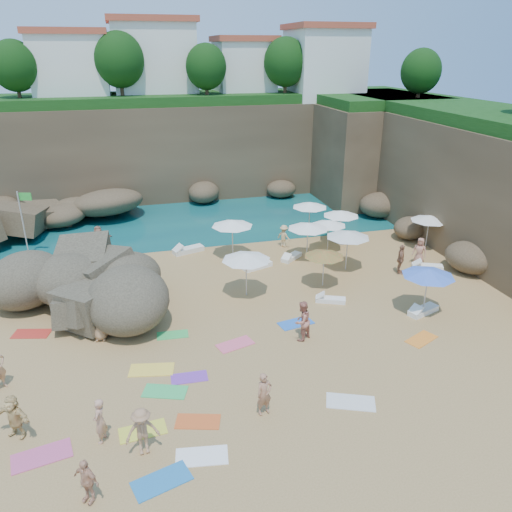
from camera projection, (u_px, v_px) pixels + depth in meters
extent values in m
plane|color=tan|center=(233.00, 319.00, 24.80)|extent=(120.00, 120.00, 0.00)
plane|color=#0C4751|center=(170.00, 179.00, 51.55)|extent=(120.00, 120.00, 0.00)
cube|color=brown|center=(195.00, 147.00, 46.02)|extent=(44.00, 8.00, 8.00)
cube|color=brown|center=(472.00, 179.00, 34.92)|extent=(8.00, 30.00, 8.00)
cube|color=brown|center=(367.00, 149.00, 45.14)|extent=(10.00, 12.00, 8.00)
cube|color=white|center=(71.00, 70.00, 41.93)|extent=(6.00, 5.00, 5.50)
cube|color=#B2472D|center=(66.00, 31.00, 40.78)|extent=(6.48, 5.40, 0.50)
cube|color=white|center=(154.00, 63.00, 44.30)|extent=(7.00, 6.00, 6.50)
cube|color=#B2472D|center=(151.00, 20.00, 42.95)|extent=(7.56, 6.48, 0.50)
cube|color=white|center=(244.00, 71.00, 45.60)|extent=(5.00, 5.00, 5.00)
cube|color=#B2472D|center=(244.00, 39.00, 44.54)|extent=(5.40, 5.40, 0.50)
cube|color=white|center=(324.00, 66.00, 45.29)|extent=(6.00, 6.00, 6.00)
cube|color=#B2472D|center=(326.00, 26.00, 44.04)|extent=(6.48, 6.48, 0.50)
sphere|color=#11380F|center=(14.00, 66.00, 39.02)|extent=(3.60, 3.60, 3.60)
sphere|color=#11380F|center=(119.00, 60.00, 40.78)|extent=(4.05, 4.05, 4.05)
sphere|color=#11380F|center=(206.00, 67.00, 41.77)|extent=(3.42, 3.42, 3.42)
sphere|color=#11380F|center=(286.00, 62.00, 43.31)|extent=(3.78, 3.78, 3.78)
sphere|color=#11380F|center=(421.00, 71.00, 39.43)|extent=(3.15, 3.15, 3.15)
cylinder|color=white|center=(7.00, 157.00, 46.82)|extent=(0.10, 0.10, 6.00)
cylinder|color=silver|center=(23.00, 225.00, 31.43)|extent=(0.09, 0.09, 4.34)
cube|color=green|center=(25.00, 197.00, 30.83)|extent=(0.74, 0.27, 0.49)
cylinder|color=silver|center=(233.00, 240.00, 31.83)|extent=(0.07, 0.07, 2.35)
cone|color=white|center=(232.00, 223.00, 31.40)|extent=(2.64, 2.64, 0.40)
cylinder|color=silver|center=(309.00, 219.00, 35.87)|extent=(0.07, 0.07, 2.24)
cone|color=white|center=(310.00, 205.00, 35.46)|extent=(2.51, 2.51, 0.38)
cylinder|color=silver|center=(340.00, 228.00, 34.19)|extent=(0.06, 0.06, 2.19)
cone|color=white|center=(341.00, 213.00, 33.79)|extent=(2.45, 2.45, 0.37)
cylinder|color=silver|center=(427.00, 233.00, 33.27)|extent=(0.06, 0.06, 2.18)
cone|color=white|center=(429.00, 218.00, 32.87)|extent=(2.45, 2.45, 0.37)
cylinder|color=silver|center=(328.00, 237.00, 32.79)|extent=(0.06, 0.06, 2.03)
cone|color=white|center=(329.00, 223.00, 32.42)|extent=(2.28, 2.28, 0.35)
cylinder|color=silver|center=(323.00, 269.00, 27.93)|extent=(0.06, 0.06, 2.03)
cone|color=#E64428|center=(324.00, 254.00, 27.56)|extent=(2.27, 2.27, 0.35)
cylinder|color=silver|center=(347.00, 251.00, 30.01)|extent=(0.07, 0.07, 2.33)
cone|color=silver|center=(348.00, 234.00, 29.58)|extent=(2.62, 2.62, 0.40)
cylinder|color=silver|center=(307.00, 242.00, 31.51)|extent=(0.07, 0.07, 2.29)
cone|color=white|center=(308.00, 226.00, 31.09)|extent=(2.57, 2.57, 0.39)
cylinder|color=silver|center=(246.00, 276.00, 26.80)|extent=(0.07, 0.07, 2.35)
cone|color=white|center=(246.00, 256.00, 26.37)|extent=(2.64, 2.64, 0.40)
cylinder|color=silver|center=(426.00, 292.00, 24.99)|extent=(0.07, 0.07, 2.32)
cone|color=#416BDE|center=(429.00, 272.00, 24.57)|extent=(2.60, 2.60, 0.40)
cube|color=white|center=(188.00, 250.00, 32.91)|extent=(2.16, 1.29, 0.32)
cube|color=white|center=(257.00, 266.00, 30.56)|extent=(1.98, 1.22, 0.29)
cube|color=white|center=(292.00, 257.00, 31.85)|extent=(1.65, 1.48, 0.26)
cube|color=white|center=(330.00, 300.00, 26.48)|extent=(1.65, 1.12, 0.24)
cube|color=white|center=(427.00, 267.00, 30.42)|extent=(1.89, 1.26, 0.28)
cube|color=white|center=(423.00, 311.00, 25.36)|extent=(1.86, 1.15, 0.28)
cube|color=#2173B5|center=(162.00, 481.00, 15.53)|extent=(1.98, 1.38, 0.03)
cube|color=#CC4F7F|center=(42.00, 456.00, 16.48)|extent=(2.03, 1.30, 0.03)
cube|color=#DD5822|center=(198.00, 421.00, 18.01)|extent=(1.76, 1.22, 0.03)
cube|color=#35BA5E|center=(165.00, 392.00, 19.57)|extent=(1.90, 1.39, 0.03)
cube|color=yellow|center=(143.00, 431.00, 17.56)|extent=(1.70, 0.96, 0.03)
cube|color=white|center=(202.00, 456.00, 16.47)|extent=(1.84, 1.11, 0.03)
cube|color=purple|center=(189.00, 378.00, 20.41)|extent=(1.52, 0.81, 0.03)
cube|color=red|center=(32.00, 334.00, 23.54)|extent=(1.86, 1.24, 0.03)
cube|color=blue|center=(296.00, 323.00, 24.44)|extent=(1.83, 1.15, 0.03)
cube|color=#EE5C79|center=(235.00, 344.00, 22.70)|extent=(1.83, 1.27, 0.03)
cube|color=orange|center=(421.00, 339.00, 23.10)|extent=(1.76, 1.38, 0.03)
cube|color=green|center=(173.00, 335.00, 23.45)|extent=(1.50, 0.82, 0.03)
cube|color=yellow|center=(152.00, 370.00, 20.90)|extent=(1.98, 1.26, 0.03)
cube|color=silver|center=(351.00, 402.00, 18.98)|extent=(2.05, 1.56, 0.03)
imported|color=#BF735F|center=(302.00, 321.00, 22.76)|extent=(1.18, 1.12, 1.93)
imported|color=#D7B47A|center=(284.00, 236.00, 33.59)|extent=(0.93, 1.04, 1.54)
imported|color=#9E6B4F|center=(401.00, 259.00, 29.56)|extent=(0.84, 1.15, 1.81)
imported|color=tan|center=(420.00, 251.00, 30.84)|extent=(0.93, 0.93, 1.74)
imported|color=#A86D54|center=(99.00, 239.00, 32.60)|extent=(1.75, 1.16, 1.84)
imported|color=tan|center=(100.00, 421.00, 16.83)|extent=(0.59, 0.72, 1.70)
imported|color=#A87954|center=(144.00, 447.00, 16.54)|extent=(1.31, 1.85, 0.46)
imported|color=tan|center=(89.00, 496.00, 14.80)|extent=(1.66, 1.75, 0.37)
imported|color=#9F764F|center=(101.00, 336.00, 22.99)|extent=(1.02, 1.74, 0.44)
imported|color=#D7B471|center=(17.00, 431.00, 17.27)|extent=(2.17, 2.21, 0.44)
imported|color=#A57152|center=(264.00, 409.00, 18.35)|extent=(1.04, 1.78, 0.40)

